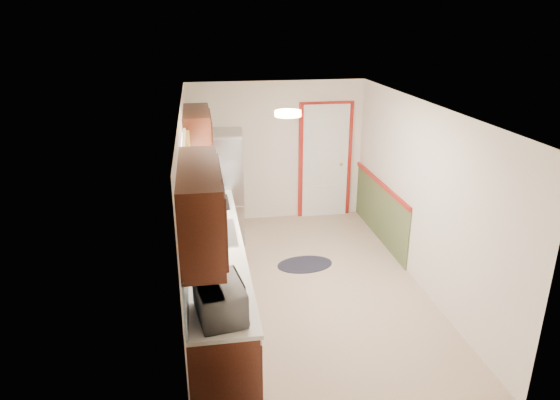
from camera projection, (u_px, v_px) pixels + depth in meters
name	position (u px, v px, depth m)	size (l,w,h in m)	color
room_shell	(308.00, 202.00, 6.24)	(3.20, 5.20, 2.52)	tan
kitchen_run	(211.00, 247.00, 5.92)	(0.63, 4.00, 2.20)	#38160C
back_wall_trim	(337.00, 171.00, 8.54)	(1.12, 2.30, 2.08)	maroon
ceiling_fixture	(288.00, 113.00, 5.61)	(0.30, 0.30, 0.06)	#FFD88C
microwave	(220.00, 296.00, 4.27)	(0.58, 0.32, 0.39)	white
refrigerator	(220.00, 187.00, 7.81)	(0.78, 0.76, 1.75)	#B7B7BC
rug	(305.00, 264.00, 7.23)	(0.81, 0.52, 0.01)	black
cooktop	(211.00, 203.00, 6.93)	(0.49, 0.59, 0.02)	black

